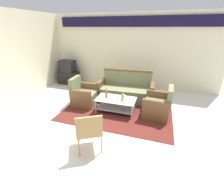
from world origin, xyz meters
name	(u,v)px	position (x,y,z in m)	size (l,w,h in m)	color
ground_plane	(105,127)	(0.00, 0.00, 0.00)	(14.00, 14.00, 0.00)	silver
wall_back	(132,50)	(0.00, 3.05, 1.48)	(6.52, 0.19, 2.80)	beige
rug	(118,109)	(0.06, 0.94, 0.01)	(3.06, 2.28, 0.01)	#511E19
couch	(126,91)	(0.12, 1.69, 0.32)	(1.83, 0.82, 0.96)	#6B704C
armchair_left	(84,95)	(-1.05, 0.96, 0.29)	(0.73, 0.79, 0.85)	#6B704C
armchair_right	(158,106)	(1.18, 0.93, 0.29)	(0.74, 0.80, 0.85)	#6B704C
coffee_table	(116,103)	(0.04, 0.78, 0.27)	(1.10, 0.60, 0.40)	silver
bottle_brown	(106,94)	(-0.24, 0.77, 0.52)	(0.06, 0.06, 0.29)	brown
bottle_orange	(122,98)	(0.24, 0.71, 0.51)	(0.06, 0.06, 0.26)	#D85919
cup	(123,96)	(0.22, 0.91, 0.46)	(0.08, 0.08, 0.10)	silver
tv_stand	(69,77)	(-2.60, 2.55, 0.26)	(0.80, 0.50, 0.52)	black
television	(68,66)	(-2.60, 2.55, 0.76)	(0.60, 0.45, 0.48)	black
wicker_chair	(89,129)	(-0.02, -0.83, 0.49)	(0.66, 0.66, 0.84)	#AD844C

